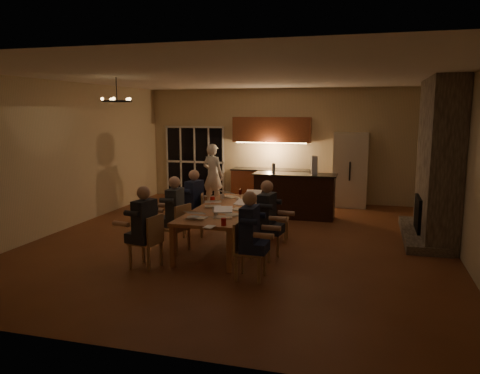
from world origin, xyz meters
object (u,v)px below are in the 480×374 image
Objects in this scene: person_left_far at (194,203)px; laptop_d at (240,204)px; person_left_near at (145,228)px; plate_far at (258,201)px; redcup_mid at (213,200)px; bar_bottle at (274,168)px; standing_person at (213,175)px; refrigerator at (350,170)px; mug_mid at (238,201)px; can_silver at (216,212)px; laptop_c at (213,201)px; chair_right_near at (251,251)px; person_left_mid at (175,213)px; can_right at (251,203)px; dining_table at (226,227)px; chair_right_far at (277,219)px; redcup_near at (224,222)px; person_right_near at (250,236)px; laptop_a at (197,212)px; bar_island at (295,196)px; mug_back at (222,197)px; chair_right_mid at (264,233)px; can_cola at (240,192)px; plate_near at (232,215)px; chair_left_far at (193,215)px; laptop_b at (223,211)px; laptop_f at (253,194)px; chandelier at (117,101)px; chair_left_near at (146,241)px; laptop_e at (230,192)px; chair_left_mid at (175,228)px; plate_left at (193,217)px.

person_left_far reaches higher than laptop_d.
person_left_near reaches higher than plate_far.
bar_bottle is at bearing 72.34° from redcup_mid.
plate_far is at bearing 140.71° from standing_person.
refrigerator reaches higher than mug_mid.
laptop_c is at bearing 112.48° from can_silver.
chair_right_near is 0.64× the size of person_left_mid.
refrigerator is 4.53m from mug_mid.
bar_bottle is at bearing 107.79° from laptop_d.
dining_table is at bearing -142.42° from can_right.
chair_right_far reaches higher than plate_far.
redcup_near is at bearing -61.60° from can_silver.
redcup_mid is at bearing 125.00° from standing_person.
person_left_near is 1.29m from redcup_near.
dining_table is 2.13× the size of person_right_near.
laptop_d is at bearing -121.27° from laptop_a.
laptop_a is (-1.09, -3.76, 0.32)m from bar_island.
person_left_mid is 1.40m from mug_back.
refrigerator is at bearing -148.57° from standing_person.
bar_bottle is at bearing 90.38° from redcup_near.
refrigerator reaches higher than person_right_near.
laptop_d reaches higher than chair_right_mid.
person_right_near is 11.50× the size of can_cola.
can_right reaches higher than plate_near.
chair_right_near is at bearing 21.47° from chair_left_far.
laptop_b is at bearing 42.00° from chair_right_near.
redcup_mid is 1.00× the size of can_right.
redcup_mid is 1.21m from plate_near.
person_left_near is 5.75× the size of bar_bottle.
mug_back is (-1.23, 2.44, 0.36)m from chair_right_near.
can_cola is (1.36, -2.13, -0.04)m from standing_person.
laptop_f is (-1.83, -3.56, -0.14)m from refrigerator.
dining_table is at bearing -108.87° from laptop_f.
chandelier reaches higher than mug_mid.
chair_right_far is 0.64× the size of person_left_far.
standing_person is at bearing -164.84° from chair_left_near.
refrigerator reaches higher than standing_person.
redcup_mid is at bearing -118.63° from bar_island.
chair_right_mid is 1.40m from plate_far.
chair_left_far is at bearing -149.95° from mug_back.
bar_island is 2.30m from mug_back.
redcup_near is at bearing 132.56° from laptop_e.
person_right_near is at bearing 95.30° from chair_left_near.
can_cola is at bearing 115.01° from can_right.
mug_back is at bearing -168.89° from laptop_f.
dining_table is 3.30× the size of chair_left_mid.
chair_left_far is 1.64m from plate_left.
redcup_near and can_right have the same top height.
dining_table is 9.19× the size of laptop_d.
redcup_mid is 1.00× the size of can_silver.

